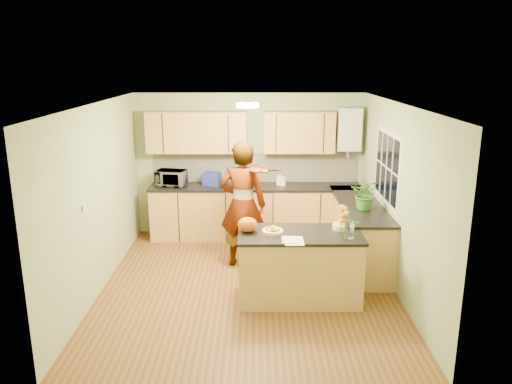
{
  "coord_description": "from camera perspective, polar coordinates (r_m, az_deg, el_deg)",
  "views": [
    {
      "loc": [
        0.1,
        -6.41,
        3.04
      ],
      "look_at": [
        0.11,
        0.5,
        1.21
      ],
      "focal_mm": 35.0,
      "sensor_mm": 36.0,
      "label": 1
    }
  ],
  "objects": [
    {
      "name": "violinist",
      "position": [
        7.42,
        -1.53,
        -1.46
      ],
      "size": [
        0.77,
        0.57,
        1.92
      ],
      "primitive_type": "imported",
      "rotation": [
        0.0,
        0.0,
        2.98
      ],
      "color": "#E9A98F",
      "rests_on": "floor"
    },
    {
      "name": "light_switch",
      "position": [
        6.41,
        -19.07,
        -1.75
      ],
      "size": [
        0.02,
        0.09,
        0.09
      ],
      "primitive_type": "cube",
      "color": "white",
      "rests_on": "wall_left"
    },
    {
      "name": "potted_plant",
      "position": [
        7.35,
        12.48,
        -0.25
      ],
      "size": [
        0.52,
        0.48,
        0.46
      ],
      "primitive_type": "imported",
      "rotation": [
        0.0,
        0.0,
        -0.35
      ],
      "color": "#357C29",
      "rests_on": "right_counter"
    },
    {
      "name": "jar_cream",
      "position": [
        8.66,
        2.69,
        1.34
      ],
      "size": [
        0.13,
        0.13,
        0.16
      ],
      "primitive_type": "cylinder",
      "rotation": [
        0.0,
        0.0,
        -0.25
      ],
      "color": "#F5E7C4",
      "rests_on": "back_counter"
    },
    {
      "name": "blue_box",
      "position": [
        8.65,
        -5.08,
        1.5
      ],
      "size": [
        0.33,
        0.27,
        0.23
      ],
      "primitive_type": "cube",
      "rotation": [
        0.0,
        0.0,
        -0.27
      ],
      "color": "navy",
      "rests_on": "back_counter"
    },
    {
      "name": "window_right",
      "position": [
        7.41,
        14.72,
        2.75
      ],
      "size": [
        0.01,
        1.3,
        1.05
      ],
      "color": "white",
      "rests_on": "wall_right"
    },
    {
      "name": "orange_bowl",
      "position": [
        6.6,
        9.73,
        -3.73
      ],
      "size": [
        0.23,
        0.23,
        0.13
      ],
      "color": "#F5E7C4",
      "rests_on": "peninsula_island"
    },
    {
      "name": "kettle",
      "position": [
        8.57,
        -0.43,
        1.39
      ],
      "size": [
        0.14,
        0.14,
        0.26
      ],
      "rotation": [
        0.0,
        0.0,
        -0.37
      ],
      "color": "#B0B0B5",
      "rests_on": "back_counter"
    },
    {
      "name": "upper_cabinets",
      "position": [
        8.58,
        -1.95,
        6.86
      ],
      "size": [
        3.2,
        0.34,
        0.7
      ],
      "color": "tan",
      "rests_on": "wall_back"
    },
    {
      "name": "wall_left",
      "position": [
        6.98,
        -17.61,
        -0.74
      ],
      "size": [
        0.02,
        4.5,
        2.5
      ],
      "primitive_type": "cube",
      "color": "#99AE7C",
      "rests_on": "floor"
    },
    {
      "name": "peninsula_island",
      "position": [
        6.57,
        4.97,
        -8.4
      ],
      "size": [
        1.58,
        0.81,
        0.91
      ],
      "color": "tan",
      "rests_on": "floor"
    },
    {
      "name": "microwave",
      "position": [
        8.71,
        -9.67,
        1.59
      ],
      "size": [
        0.55,
        0.43,
        0.27
      ],
      "primitive_type": "imported",
      "rotation": [
        0.0,
        0.0,
        -0.21
      ],
      "color": "white",
      "rests_on": "back_counter"
    },
    {
      "name": "floor",
      "position": [
        7.1,
        -0.91,
        -10.54
      ],
      "size": [
        4.5,
        4.5,
        0.0
      ],
      "primitive_type": "plane",
      "color": "brown",
      "rests_on": "ground"
    },
    {
      "name": "right_counter",
      "position": [
        7.87,
        11.68,
        -4.55
      ],
      "size": [
        0.62,
        2.24,
        0.94
      ],
      "color": "tan",
      "rests_on": "floor"
    },
    {
      "name": "splashback",
      "position": [
        8.84,
        -0.09,
        2.83
      ],
      "size": [
        3.6,
        0.02,
        0.52
      ],
      "primitive_type": "cube",
      "color": "silver",
      "rests_on": "back_counter"
    },
    {
      "name": "wall_back",
      "position": [
        8.84,
        -0.74,
        3.16
      ],
      "size": [
        4.0,
        0.02,
        2.5
      ],
      "primitive_type": "cube",
      "color": "#99AE7C",
      "rests_on": "floor"
    },
    {
      "name": "papers",
      "position": [
        6.11,
        4.37,
        -5.58
      ],
      "size": [
        0.23,
        0.32,
        0.01
      ],
      "primitive_type": "cube",
      "color": "white",
      "rests_on": "peninsula_island"
    },
    {
      "name": "orange_bag",
      "position": [
        6.39,
        -0.98,
        -3.74
      ],
      "size": [
        0.28,
        0.24,
        0.19
      ],
      "primitive_type": "ellipsoid",
      "rotation": [
        0.0,
        0.0,
        0.1
      ],
      "color": "#E45912",
      "rests_on": "peninsula_island"
    },
    {
      "name": "wall_front",
      "position": [
        4.53,
        -1.37,
        -8.47
      ],
      "size": [
        4.0,
        0.02,
        2.5
      ],
      "primitive_type": "cube",
      "color": "#99AE7C",
      "rests_on": "floor"
    },
    {
      "name": "wall_right",
      "position": [
        6.92,
        15.84,
        -0.73
      ],
      "size": [
        0.02,
        4.5,
        2.5
      ],
      "primitive_type": "cube",
      "color": "#99AE7C",
      "rests_on": "floor"
    },
    {
      "name": "boiler",
      "position": [
        8.72,
        10.55,
        7.06
      ],
      "size": [
        0.4,
        0.3,
        0.86
      ],
      "color": "white",
      "rests_on": "wall_back"
    },
    {
      "name": "back_counter",
      "position": [
        8.75,
        -0.09,
        -2.24
      ],
      "size": [
        3.64,
        0.62,
        0.94
      ],
      "color": "tan",
      "rests_on": "floor"
    },
    {
      "name": "violin",
      "position": [
        7.06,
        0.02,
        2.53
      ],
      "size": [
        0.57,
        0.49,
        0.14
      ],
      "primitive_type": null,
      "rotation": [
        0.17,
        0.0,
        -0.61
      ],
      "color": "#4B0804",
      "rests_on": "violinist"
    },
    {
      "name": "fruit_dish",
      "position": [
        6.37,
        1.92,
        -4.37
      ],
      "size": [
        0.27,
        0.27,
        0.09
      ],
      "color": "#F5E7C4",
      "rests_on": "peninsula_island"
    },
    {
      "name": "ceiling",
      "position": [
        6.43,
        -1.0,
        10.02
      ],
      "size": [
        4.0,
        4.5,
        0.02
      ],
      "primitive_type": "cube",
      "color": "white",
      "rests_on": "wall_back"
    },
    {
      "name": "jar_white",
      "position": [
        8.61,
        3.12,
        1.23
      ],
      "size": [
        0.13,
        0.13,
        0.15
      ],
      "primitive_type": "cylinder",
      "rotation": [
        0.0,
        0.0,
        -0.34
      ],
      "color": "white",
      "rests_on": "back_counter"
    },
    {
      "name": "flower_vase",
      "position": [
        6.22,
        10.79,
        -2.4
      ],
      "size": [
        0.26,
        0.26,
        0.48
      ],
      "rotation": [
        0.0,
        0.0,
        -0.07
      ],
      "color": "silver",
      "rests_on": "peninsula_island"
    },
    {
      "name": "ceiling_lamp",
      "position": [
        6.73,
        -0.96,
        9.9
      ],
      "size": [
        0.3,
        0.3,
        0.07
      ],
      "color": "#FFEABF",
      "rests_on": "ceiling"
    }
  ]
}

